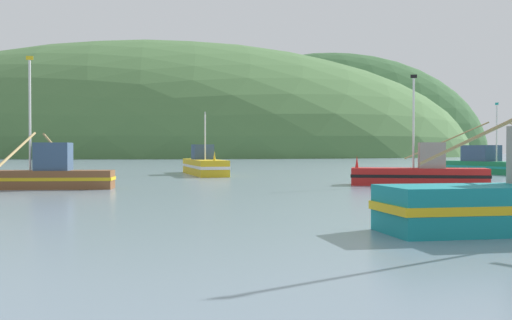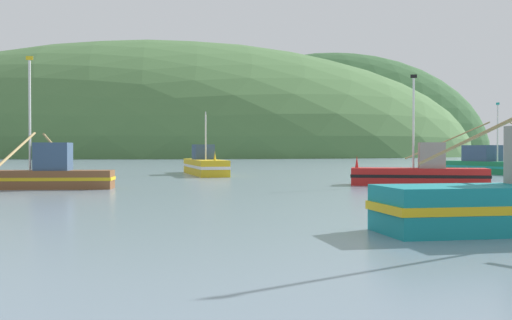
{
  "view_description": "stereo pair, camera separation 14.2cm",
  "coord_description": "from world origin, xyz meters",
  "px_view_note": "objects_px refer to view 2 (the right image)",
  "views": [
    {
      "loc": [
        10.8,
        -7.64,
        2.05
      ],
      "look_at": [
        1.83,
        29.89,
        1.4
      ],
      "focal_mm": 44.06,
      "sensor_mm": 36.0,
      "label": 1
    },
    {
      "loc": [
        10.94,
        -7.6,
        2.05
      ],
      "look_at": [
        1.83,
        29.89,
        1.4
      ],
      "focal_mm": 44.06,
      "sensor_mm": 36.0,
      "label": 2
    }
  ],
  "objects_px": {
    "fishing_boat_brown": "(42,174)",
    "fishing_boat_green": "(496,165)",
    "fishing_boat_red": "(420,173)",
    "fishing_boat_yellow": "(204,165)"
  },
  "relations": [
    {
      "from": "fishing_boat_green",
      "to": "fishing_boat_red",
      "type": "distance_m",
      "value": 19.44
    },
    {
      "from": "fishing_boat_brown",
      "to": "fishing_boat_yellow",
      "type": "bearing_deg",
      "value": -114.51
    },
    {
      "from": "fishing_boat_green",
      "to": "fishing_boat_brown",
      "type": "bearing_deg",
      "value": -80.39
    },
    {
      "from": "fishing_boat_brown",
      "to": "fishing_boat_red",
      "type": "height_order",
      "value": "fishing_boat_brown"
    },
    {
      "from": "fishing_boat_brown",
      "to": "fishing_boat_red",
      "type": "relative_size",
      "value": 1.67
    },
    {
      "from": "fishing_boat_green",
      "to": "fishing_boat_red",
      "type": "relative_size",
      "value": 1.97
    },
    {
      "from": "fishing_boat_yellow",
      "to": "fishing_boat_brown",
      "type": "height_order",
      "value": "fishing_boat_brown"
    },
    {
      "from": "fishing_boat_yellow",
      "to": "fishing_boat_green",
      "type": "distance_m",
      "value": 24.19
    },
    {
      "from": "fishing_boat_yellow",
      "to": "fishing_boat_brown",
      "type": "relative_size",
      "value": 0.89
    },
    {
      "from": "fishing_boat_brown",
      "to": "fishing_boat_green",
      "type": "distance_m",
      "value": 36.66
    }
  ]
}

